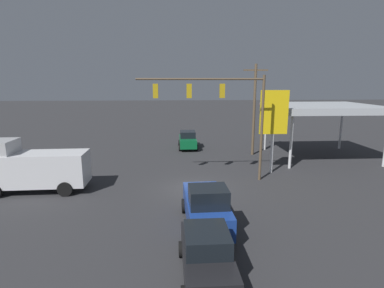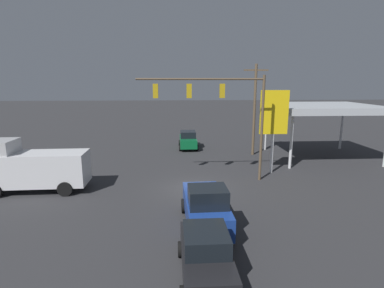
{
  "view_description": "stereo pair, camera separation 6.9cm",
  "coord_description": "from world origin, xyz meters",
  "px_view_note": "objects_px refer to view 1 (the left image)",
  "views": [
    {
      "loc": [
        1.35,
        19.86,
        7.38
      ],
      "look_at": [
        0.0,
        -2.0,
        2.78
      ],
      "focal_mm": 28.0,
      "sensor_mm": 36.0,
      "label": 1
    },
    {
      "loc": [
        1.28,
        19.86,
        7.38
      ],
      "look_at": [
        0.0,
        -2.0,
        2.78
      ],
      "focal_mm": 28.0,
      "sensor_mm": 36.0,
      "label": 2
    }
  ],
  "objects_px": {
    "delivery_truck": "(32,167)",
    "sedan_waiting": "(207,254)",
    "pickup_parked": "(206,207)",
    "traffic_signal_assembly": "(218,102)",
    "utility_pole": "(254,108)",
    "price_sign": "(274,116)",
    "sedan_far": "(188,140)"
  },
  "relations": [
    {
      "from": "traffic_signal_assembly",
      "to": "sedan_waiting",
      "type": "relative_size",
      "value": 2.09
    },
    {
      "from": "sedan_waiting",
      "to": "pickup_parked",
      "type": "xyz_separation_m",
      "value": [
        -0.41,
        -4.01,
        0.16
      ]
    },
    {
      "from": "price_sign",
      "to": "sedan_far",
      "type": "height_order",
      "value": "price_sign"
    },
    {
      "from": "price_sign",
      "to": "sedan_far",
      "type": "xyz_separation_m",
      "value": [
        6.41,
        -9.63,
        -3.75
      ]
    },
    {
      "from": "pickup_parked",
      "to": "price_sign",
      "type": "bearing_deg",
      "value": 143.19
    },
    {
      "from": "price_sign",
      "to": "sedan_waiting",
      "type": "height_order",
      "value": "price_sign"
    },
    {
      "from": "delivery_truck",
      "to": "traffic_signal_assembly",
      "type": "bearing_deg",
      "value": -174.79
    },
    {
      "from": "price_sign",
      "to": "sedan_waiting",
      "type": "relative_size",
      "value": 1.52
    },
    {
      "from": "sedan_far",
      "to": "delivery_truck",
      "type": "distance_m",
      "value": 16.99
    },
    {
      "from": "delivery_truck",
      "to": "sedan_waiting",
      "type": "bearing_deg",
      "value": 136.25
    },
    {
      "from": "price_sign",
      "to": "delivery_truck",
      "type": "xyz_separation_m",
      "value": [
        17.53,
        3.2,
        -3.01
      ]
    },
    {
      "from": "traffic_signal_assembly",
      "to": "price_sign",
      "type": "height_order",
      "value": "traffic_signal_assembly"
    },
    {
      "from": "utility_pole",
      "to": "pickup_parked",
      "type": "relative_size",
      "value": 1.72
    },
    {
      "from": "sedan_waiting",
      "to": "pickup_parked",
      "type": "bearing_deg",
      "value": 173.75
    },
    {
      "from": "utility_pole",
      "to": "sedan_far",
      "type": "relative_size",
      "value": 2.05
    },
    {
      "from": "delivery_truck",
      "to": "sedan_far",
      "type": "bearing_deg",
      "value": -132.11
    },
    {
      "from": "sedan_waiting",
      "to": "pickup_parked",
      "type": "relative_size",
      "value": 0.84
    },
    {
      "from": "price_sign",
      "to": "pickup_parked",
      "type": "height_order",
      "value": "price_sign"
    },
    {
      "from": "price_sign",
      "to": "sedan_waiting",
      "type": "xyz_separation_m",
      "value": [
        6.77,
        13.07,
        -3.75
      ]
    },
    {
      "from": "delivery_truck",
      "to": "price_sign",
      "type": "bearing_deg",
      "value": -170.85
    },
    {
      "from": "traffic_signal_assembly",
      "to": "sedan_far",
      "type": "xyz_separation_m",
      "value": [
        1.63,
        -11.4,
        -4.94
      ]
    },
    {
      "from": "traffic_signal_assembly",
      "to": "sedan_waiting",
      "type": "distance_m",
      "value": 12.5
    },
    {
      "from": "traffic_signal_assembly",
      "to": "price_sign",
      "type": "relative_size",
      "value": 1.37
    },
    {
      "from": "price_sign",
      "to": "sedan_far",
      "type": "distance_m",
      "value": 12.16
    },
    {
      "from": "traffic_signal_assembly",
      "to": "sedan_far",
      "type": "distance_m",
      "value": 12.53
    },
    {
      "from": "pickup_parked",
      "to": "delivery_truck",
      "type": "bearing_deg",
      "value": -119.45
    },
    {
      "from": "utility_pole",
      "to": "price_sign",
      "type": "relative_size",
      "value": 1.35
    },
    {
      "from": "utility_pole",
      "to": "sedan_waiting",
      "type": "bearing_deg",
      "value": 70.42
    },
    {
      "from": "delivery_truck",
      "to": "pickup_parked",
      "type": "relative_size",
      "value": 1.3
    },
    {
      "from": "sedan_waiting",
      "to": "utility_pole",
      "type": "bearing_deg",
      "value": 159.99
    },
    {
      "from": "traffic_signal_assembly",
      "to": "utility_pole",
      "type": "xyz_separation_m",
      "value": [
        -4.86,
        -7.95,
        -1.09
      ]
    },
    {
      "from": "utility_pole",
      "to": "sedan_far",
      "type": "xyz_separation_m",
      "value": [
        6.49,
        -3.45,
        -3.85
      ]
    }
  ]
}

